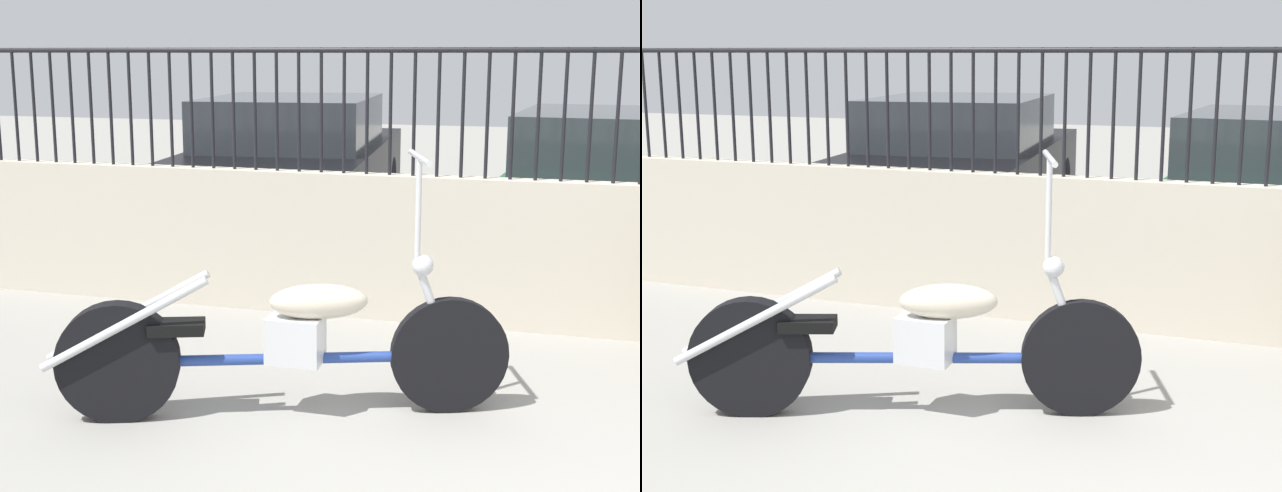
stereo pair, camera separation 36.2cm
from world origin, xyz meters
TOP-DOWN VIEW (x-y plane):
  - low_wall at (0.00, 3.03)m, footprint 10.05×0.18m
  - fence_railing at (-0.00, 3.03)m, footprint 10.05×0.04m
  - motorcycle_blue at (-1.79, 1.14)m, footprint 2.27×0.97m
  - car_black at (-3.12, 5.86)m, footprint 2.20×4.42m
  - car_green at (0.07, 5.60)m, footprint 2.19×4.34m

SIDE VIEW (x-z plane):
  - motorcycle_blue at x=-1.79m, z-range -0.29..1.07m
  - low_wall at x=0.00m, z-range 0.00..1.02m
  - car_green at x=0.07m, z-range 0.00..1.33m
  - car_black at x=-3.12m, z-range 0.00..1.40m
  - fence_railing at x=0.00m, z-range 1.14..1.99m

